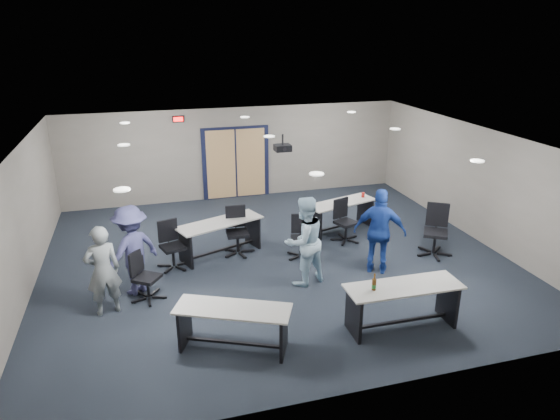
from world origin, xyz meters
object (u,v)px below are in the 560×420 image
object	(u,v)px
table_front_left	(233,321)
person_lightblue	(304,241)
chair_back_c	(301,237)
person_back	(132,250)
person_navy	(380,232)
chair_back_b	(237,231)
table_front_right	(402,299)
table_back_left	(220,232)
chair_loose_right	(436,231)
table_back_right	(341,211)
chair_back_a	(172,245)
chair_loose_left	(147,276)
person_gray	(103,271)
chair_back_d	(346,221)

from	to	relation	value
table_front_left	person_lightblue	distance (m)	2.56
chair_back_c	person_back	bearing A→B (deg)	-158.61
person_navy	person_back	distance (m)	4.96
chair_back_b	person_back	bearing A→B (deg)	-149.56
table_front_right	chair_back_b	size ratio (longest dim) A/B	1.84
table_back_left	person_lightblue	world-z (taller)	person_lightblue
chair_back_b	chair_loose_right	bearing A→B (deg)	-13.68
table_back_right	chair_back_a	world-z (taller)	chair_back_a
chair_back_a	person_lightblue	size ratio (longest dim) A/B	0.56
person_navy	person_back	xyz separation A→B (m)	(-4.93, 0.50, -0.02)
person_lightblue	person_navy	bearing A→B (deg)	161.61
table_back_right	chair_loose_left	size ratio (longest dim) A/B	1.99
person_lightblue	person_back	size ratio (longest dim) A/B	1.03
chair_loose_right	table_front_right	bearing A→B (deg)	-98.88
person_navy	person_back	world-z (taller)	person_navy
person_navy	person_lightblue	bearing A→B (deg)	31.06
person_gray	person_lightblue	xyz separation A→B (m)	(3.78, 0.11, 0.07)
chair_loose_left	person_gray	world-z (taller)	person_gray
table_front_right	chair_loose_left	world-z (taller)	table_front_right
chair_back_a	chair_loose_left	size ratio (longest dim) A/B	1.06
table_back_left	chair_loose_left	world-z (taller)	chair_loose_left
person_navy	person_back	bearing A→B (deg)	24.19
table_back_left	chair_back_d	distance (m)	3.03
table_front_right	chair_loose_right	xyz separation A→B (m)	(2.16, 2.40, 0.03)
person_lightblue	person_back	world-z (taller)	person_lightblue
person_gray	chair_loose_left	bearing A→B (deg)	-172.90
chair_back_a	chair_back_d	bearing A→B (deg)	-13.63
table_front_left	person_gray	bearing A→B (deg)	164.90
table_front_right	chair_back_d	world-z (taller)	table_front_right
chair_back_c	chair_loose_right	distance (m)	3.03
chair_loose_left	chair_back_b	bearing A→B (deg)	-18.36
table_front_left	chair_back_d	world-z (taller)	chair_back_d
table_front_left	chair_back_b	size ratio (longest dim) A/B	1.76
table_back_left	chair_back_a	distance (m)	1.14
table_back_right	chair_back_a	xyz separation A→B (m)	(-4.27, -1.00, 0.00)
table_front_right	chair_loose_left	distance (m)	4.67
chair_back_a	table_front_right	bearing A→B (deg)	-61.15
table_back_right	chair_back_b	distance (m)	2.88
table_back_right	person_back	bearing A→B (deg)	-176.23
chair_back_c	person_navy	distance (m)	1.79
person_back	table_front_right	bearing A→B (deg)	113.53
chair_back_b	person_gray	distance (m)	3.32
chair_back_a	person_lightblue	xyz separation A→B (m)	(2.48, -1.40, 0.40)
table_front_left	person_back	distance (m)	2.79
table_front_left	person_back	world-z (taller)	person_back
table_back_right	chair_loose_right	size ratio (longest dim) A/B	1.66
table_back_left	person_navy	distance (m)	3.53
chair_back_d	person_back	bearing A→B (deg)	173.42
table_front_left	table_front_right	world-z (taller)	table_front_right
table_back_right	person_navy	bearing A→B (deg)	-109.64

